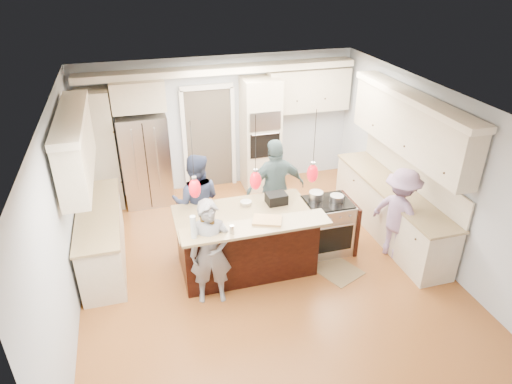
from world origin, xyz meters
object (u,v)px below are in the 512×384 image
person_bar_end (211,253)px  refrigerator (146,160)px  island_range (327,226)px  kitchen_island (246,240)px  person_far_left (197,202)px

person_bar_end → refrigerator: bearing=109.3°
refrigerator → person_bar_end: 3.26m
island_range → person_bar_end: 2.20m
kitchen_island → person_far_left: bearing=128.4°
refrigerator → person_bar_end: bearing=-78.5°
kitchen_island → person_bar_end: size_ratio=1.31×
person_far_left → person_bar_end: bearing=102.5°
kitchen_island → person_bar_end: person_bar_end is taller
kitchen_island → island_range: kitchen_island is taller
refrigerator → person_bar_end: refrigerator is taller
kitchen_island → person_bar_end: 0.95m
refrigerator → person_far_left: size_ratio=1.08×
kitchen_island → person_far_left: person_far_left is taller
kitchen_island → island_range: bearing=3.1°
island_range → refrigerator: bearing=137.4°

